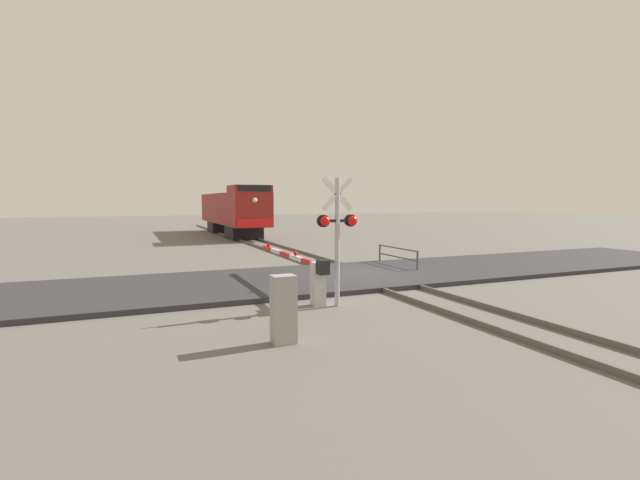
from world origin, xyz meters
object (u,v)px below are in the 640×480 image
at_px(crossing_signal, 338,228).
at_px(crossing_gate, 308,272).
at_px(utility_cabinet, 283,309).
at_px(guard_railing, 397,254).
at_px(locomotive, 232,210).

xyz_separation_m(crossing_signal, crossing_gate, (-0.46, 1.11, -1.37)).
distance_m(utility_cabinet, guard_railing, 11.29).
bearing_deg(crossing_signal, guard_railing, 44.89).
relative_size(crossing_gate, guard_railing, 1.97).
relative_size(locomotive, utility_cabinet, 10.82).
distance_m(crossing_signal, crossing_gate, 1.82).
bearing_deg(guard_railing, utility_cabinet, -134.66).
relative_size(crossing_signal, guard_railing, 1.18).
height_order(locomotive, utility_cabinet, locomotive).
distance_m(crossing_gate, utility_cabinet, 4.20).
bearing_deg(utility_cabinet, locomotive, 79.82).
height_order(crossing_gate, utility_cabinet, utility_cabinet).
xyz_separation_m(locomotive, guard_railing, (2.53, -22.03, -1.52)).
xyz_separation_m(locomotive, utility_cabinet, (-5.40, -30.06, -1.43)).
bearing_deg(locomotive, guard_railing, -83.44).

